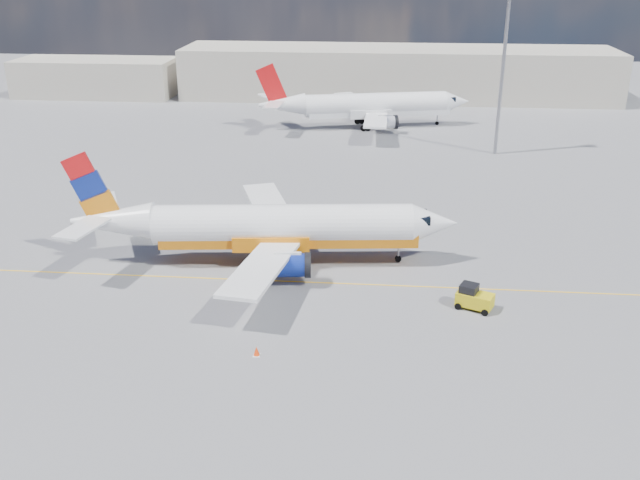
# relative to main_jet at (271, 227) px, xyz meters

# --- Properties ---
(ground) EXTENTS (240.00, 240.00, 0.00)m
(ground) POSITION_rel_main_jet_xyz_m (5.36, -6.30, -3.04)
(ground) COLOR slate
(ground) RESTS_ON ground
(taxi_line) EXTENTS (70.00, 0.15, 0.01)m
(taxi_line) POSITION_rel_main_jet_xyz_m (5.36, -3.30, -3.04)
(taxi_line) COLOR yellow
(taxi_line) RESTS_ON ground
(terminal_main) EXTENTS (70.00, 14.00, 8.00)m
(terminal_main) POSITION_rel_main_jet_xyz_m (10.36, 68.70, 0.96)
(terminal_main) COLOR beige
(terminal_main) RESTS_ON ground
(terminal_annex) EXTENTS (26.00, 10.00, 6.00)m
(terminal_annex) POSITION_rel_main_jet_xyz_m (-39.64, 65.70, -0.04)
(terminal_annex) COLOR beige
(terminal_annex) RESTS_ON ground
(main_jet) EXTENTS (30.09, 23.69, 9.13)m
(main_jet) POSITION_rel_main_jet_xyz_m (0.00, 0.00, 0.00)
(main_jet) COLOR white
(main_jet) RESTS_ON ground
(second_jet) EXTENTS (29.80, 22.82, 8.99)m
(second_jet) POSITION_rel_main_jet_xyz_m (6.36, 46.64, -0.04)
(second_jet) COLOR white
(second_jet) RESTS_ON ground
(gse_tug) EXTENTS (2.76, 2.31, 1.73)m
(gse_tug) POSITION_rel_main_jet_xyz_m (14.95, -6.41, -2.22)
(gse_tug) COLOR black
(gse_tug) RESTS_ON ground
(traffic_cone) EXTENTS (0.44, 0.44, 0.62)m
(traffic_cone) POSITION_rel_main_jet_xyz_m (1.19, -13.81, -2.74)
(traffic_cone) COLOR white
(traffic_cone) RESTS_ON ground
(floodlight_mast) EXTENTS (1.42, 1.42, 19.47)m
(floodlight_mast) POSITION_rel_main_jet_xyz_m (21.92, 34.26, 8.63)
(floodlight_mast) COLOR gray
(floodlight_mast) RESTS_ON ground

